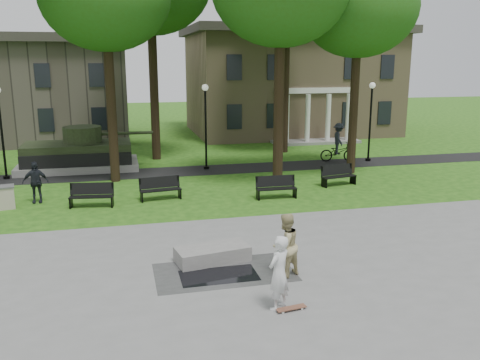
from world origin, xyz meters
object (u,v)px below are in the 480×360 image
(skateboarder, at_px, (279,273))
(park_bench_0, at_px, (91,195))
(cyclist, at_px, (338,146))
(trash_bin, at_px, (7,197))
(concrete_block, at_px, (212,254))
(friend_watching, at_px, (285,245))

(skateboarder, bearing_deg, park_bench_0, -101.68)
(cyclist, distance_m, trash_bin, 18.57)
(concrete_block, height_order, skateboarder, skateboarder)
(skateboarder, distance_m, cyclist, 19.50)
(skateboarder, xyz_separation_m, cyclist, (9.27, 17.15, -0.02))
(skateboarder, relative_size, friend_watching, 1.03)
(concrete_block, height_order, friend_watching, friend_watching)
(friend_watching, bearing_deg, skateboarder, 39.61)
(friend_watching, distance_m, trash_bin, 12.92)
(skateboarder, height_order, trash_bin, skateboarder)
(friend_watching, distance_m, park_bench_0, 10.32)
(friend_watching, relative_size, park_bench_0, 1.00)
(concrete_block, xyz_separation_m, friend_watching, (1.80, -1.57, 0.70))
(skateboarder, relative_size, trash_bin, 1.98)
(friend_watching, height_order, park_bench_0, friend_watching)
(cyclist, height_order, park_bench_0, cyclist)
(concrete_block, bearing_deg, cyclist, 53.19)
(concrete_block, height_order, trash_bin, trash_bin)
(concrete_block, relative_size, cyclist, 0.94)
(concrete_block, bearing_deg, park_bench_0, 118.48)
(concrete_block, xyz_separation_m, park_bench_0, (-3.83, 7.07, 0.28))
(skateboarder, distance_m, trash_bin, 13.80)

